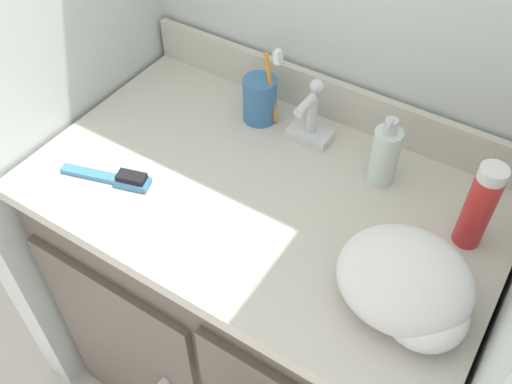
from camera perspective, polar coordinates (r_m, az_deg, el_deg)
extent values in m
plane|color=beige|center=(1.77, 0.50, -18.26)|extent=(6.00, 6.00, 0.00)
cube|color=brown|center=(1.42, 0.61, -11.59)|extent=(0.87, 0.51, 0.78)
cube|color=brown|center=(1.44, -12.60, -15.82)|extent=(0.42, 0.02, 0.63)
cube|color=beige|center=(1.10, 0.77, -0.37)|extent=(0.90, 0.55, 0.03)
ellipsoid|color=#B6B2A4|center=(1.16, 0.73, -3.41)|extent=(0.38, 0.30, 0.21)
cylinder|color=silver|center=(1.24, 0.68, -6.41)|extent=(0.03, 0.03, 0.01)
cube|color=beige|center=(1.23, 7.45, 9.24)|extent=(0.90, 0.02, 0.09)
cube|color=silver|center=(1.19, 5.41, 5.80)|extent=(0.09, 0.06, 0.02)
cylinder|color=silver|center=(1.16, 5.59, 7.76)|extent=(0.02, 0.02, 0.08)
cylinder|color=silver|center=(1.11, 5.00, 8.65)|extent=(0.02, 0.06, 0.02)
sphere|color=silver|center=(1.13, 6.11, 10.45)|extent=(0.03, 0.03, 0.03)
cylinder|color=teal|center=(1.21, 0.38, 9.23)|extent=(0.07, 0.07, 0.10)
cylinder|color=orange|center=(1.18, 1.51, 10.27)|extent=(0.04, 0.01, 0.16)
cube|color=white|center=(1.13, 2.21, 13.35)|extent=(0.02, 0.02, 0.03)
cylinder|color=silver|center=(1.09, 12.70, 3.50)|extent=(0.05, 0.05, 0.12)
cylinder|color=silver|center=(1.04, 13.34, 6.41)|extent=(0.02, 0.02, 0.03)
cylinder|color=silver|center=(1.02, 13.16, 6.57)|extent=(0.01, 0.03, 0.01)
cylinder|color=red|center=(1.02, 21.27, -1.77)|extent=(0.05, 0.05, 0.15)
cylinder|color=white|center=(0.96, 22.64, 1.68)|extent=(0.05, 0.05, 0.02)
cube|color=teal|center=(1.15, -16.29, 1.75)|extent=(0.12, 0.05, 0.01)
cube|color=teal|center=(1.11, -12.23, 0.96)|extent=(0.07, 0.05, 0.02)
cube|color=black|center=(1.10, -12.34, 1.47)|extent=(0.06, 0.04, 0.01)
ellipsoid|color=white|center=(0.92, 14.64, -8.42)|extent=(0.21, 0.20, 0.11)
ellipsoid|color=white|center=(0.91, 16.65, -11.37)|extent=(0.13, 0.14, 0.08)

